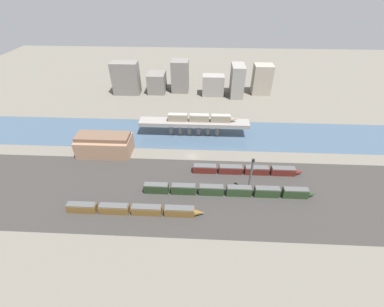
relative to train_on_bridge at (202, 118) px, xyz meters
The scene contains 16 objects.
ground_plane 22.20m from the train_on_bridge, 100.84° to the right, with size 400.00×400.00×0.00m, color #666056.
railbed_yard 44.85m from the train_on_bridge, 94.93° to the right, with size 280.00×42.00×0.01m, color #33302D.
river_water 10.34m from the train_on_bridge, behind, with size 320.00×28.97×0.01m, color #3D5166.
bridge 5.24m from the train_on_bridge, behind, with size 56.27×7.32×7.78m.
train_on_bridge is the anchor object (origin of this frame).
train_yard_near 59.85m from the train_on_bridge, 112.63° to the right, with size 49.27×2.73×3.62m.
train_yard_mid 45.76m from the train_on_bridge, 75.86° to the right, with size 66.04×2.68×4.04m.
train_yard_far 37.39m from the train_on_bridge, 56.84° to the right, with size 46.57×3.00×3.49m.
warehouse_building 48.71m from the train_on_bridge, 157.14° to the right, with size 24.61×11.89×9.91m.
signal_tower 46.30m from the train_on_bridge, 65.58° to the right, with size 1.00×0.76×16.17m.
city_block_far_left 73.81m from the train_on_bridge, 135.00° to the left, with size 17.67×9.34×21.32m, color slate.
city_block_left 64.58m from the train_on_bridge, 119.69° to the left, with size 11.73×13.99×13.11m, color slate.
city_block_center 60.52m from the train_on_bridge, 105.21° to the left, with size 11.56×11.28×21.17m, color slate.
city_block_right 52.87m from the train_on_bridge, 82.46° to the left, with size 14.32×8.62×13.60m, color gray.
city_block_far_right 56.45m from the train_on_bridge, 66.31° to the left, with size 8.29×15.09×20.78m, color gray.
city_block_tall 69.43m from the train_on_bridge, 54.82° to the left, with size 12.40×9.98×19.67m, color gray.
Camera 1 is at (4.55, -95.92, 71.37)m, focal length 24.00 mm.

